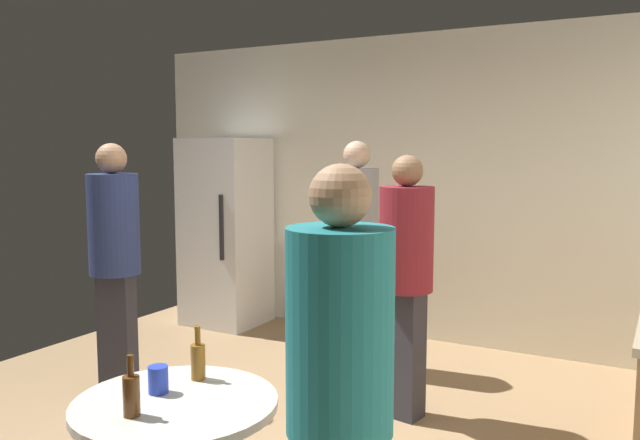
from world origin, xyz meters
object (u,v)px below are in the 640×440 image
Objects in this scene: refrigerator at (226,232)px; plastic_cup_blue at (158,380)px; person_in_teal_shirt at (340,384)px; person_in_navy_shirt at (115,250)px; beer_bottle_amber at (198,360)px; person_in_gray_shirt at (356,236)px; beer_bottle_brown at (131,394)px; person_in_maroon_shirt at (406,266)px; foreground_table at (176,426)px.

refrigerator is 16.36× the size of plastic_cup_blue.
person_in_teal_shirt is (2.90, -3.26, 0.07)m from refrigerator.
beer_bottle_amber is at bearing 36.55° from person_in_navy_shirt.
person_in_gray_shirt is (-0.35, 2.57, 0.25)m from plastic_cup_blue.
beer_bottle_amber is 0.92m from person_in_teal_shirt.
person_in_maroon_shirt reaches higher than beer_bottle_brown.
person_in_maroon_shirt is at bearing 82.90° from beer_bottle_brown.
person_in_navy_shirt is (-1.60, 1.46, 0.20)m from beer_bottle_brown.
plastic_cup_blue reaches higher than foreground_table.
beer_bottle_amber is at bearing -4.19° from person_in_teal_shirt.
person_in_navy_shirt is at bearing -75.41° from refrigerator.
refrigerator is 1.03× the size of person_in_navy_shirt.
person_in_navy_shirt is at bearing -31.03° from person_in_gray_shirt.
beer_bottle_amber is at bearing 78.32° from plastic_cup_blue.
foreground_table is 0.48× the size of person_in_teal_shirt.
person_in_navy_shirt reaches higher than beer_bottle_amber.
person_in_teal_shirt is at bearing 40.48° from person_in_navy_shirt.
person_in_maroon_shirt is (0.29, 1.67, 0.16)m from beer_bottle_amber.
foreground_table is at bearing 32.46° from person_in_navy_shirt.
beer_bottle_brown reaches higher than foreground_table.
refrigerator is 2.67m from person_in_maroon_shirt.
person_in_maroon_shirt reaches higher than plastic_cup_blue.
person_in_navy_shirt is at bearing 140.96° from plastic_cup_blue.
beer_bottle_brown reaches higher than plastic_cup_blue.
person_in_maroon_shirt is at bearing -57.29° from person_in_teal_shirt.
refrigerator is 1.08× the size of person_in_maroon_shirt.
person_in_teal_shirt is at bearing -7.93° from foreground_table.
person_in_gray_shirt reaches higher than person_in_maroon_shirt.
refrigerator is 3.81m from foreground_table.
person_in_gray_shirt is 1.06× the size of person_in_maroon_shirt.
beer_bottle_amber reaches higher than foreground_table.
person_in_teal_shirt is at bearing 5.92° from beer_bottle_brown.
person_in_gray_shirt is 1.06× the size of person_in_teal_shirt.
refrigerator is at bearing 125.14° from beer_bottle_amber.
person_in_teal_shirt reaches higher than foreground_table.
refrigerator reaches higher than person_in_navy_shirt.
person_in_navy_shirt is at bearing 142.34° from foreground_table.
refrigerator reaches higher than beer_bottle_amber.
beer_bottle_brown is 2.09× the size of plastic_cup_blue.
refrigerator is 4.37m from person_in_teal_shirt.
beer_bottle_brown is (-0.04, -0.19, 0.19)m from foreground_table.
person_in_teal_shirt is (0.55, -2.00, -0.00)m from person_in_maroon_shirt.
person_in_gray_shirt is 0.98m from person_in_maroon_shirt.
person_in_teal_shirt is at bearing -21.42° from beer_bottle_amber.
foreground_table is at bearing -55.95° from refrigerator.
person_in_maroon_shirt is (1.86, 0.62, -0.05)m from person_in_navy_shirt.
person_in_teal_shirt is at bearing 35.18° from person_in_gray_shirt.
refrigerator reaches higher than person_in_teal_shirt.
plastic_cup_blue is 0.06× the size of person_in_navy_shirt.
beer_bottle_brown is 0.14× the size of person_in_maroon_shirt.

